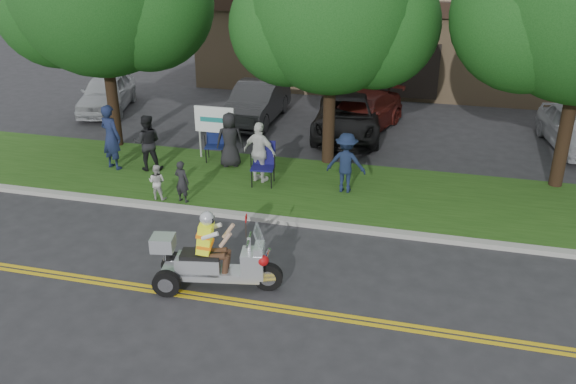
% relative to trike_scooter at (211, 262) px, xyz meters
% --- Properties ---
extents(ground, '(120.00, 120.00, 0.00)m').
position_rel_trike_scooter_xyz_m(ground, '(0.46, 0.12, -0.60)').
color(ground, '#28282B').
rests_on(ground, ground).
extents(centerline_near, '(60.00, 0.10, 0.01)m').
position_rel_trike_scooter_xyz_m(centerline_near, '(0.46, -0.46, -0.59)').
color(centerline_near, gold).
rests_on(centerline_near, ground).
extents(centerline_far, '(60.00, 0.10, 0.01)m').
position_rel_trike_scooter_xyz_m(centerline_far, '(0.46, -0.30, -0.59)').
color(centerline_far, gold).
rests_on(centerline_far, ground).
extents(curb, '(60.00, 0.25, 0.12)m').
position_rel_trike_scooter_xyz_m(curb, '(0.46, 3.17, -0.54)').
color(curb, '#A8A89E').
rests_on(curb, ground).
extents(grass_verge, '(60.00, 4.00, 0.10)m').
position_rel_trike_scooter_xyz_m(grass_verge, '(0.46, 5.32, -0.54)').
color(grass_verge, '#204913').
rests_on(grass_verge, ground).
extents(commercial_building, '(18.00, 8.20, 4.00)m').
position_rel_trike_scooter_xyz_m(commercial_building, '(2.46, 19.10, 1.41)').
color(commercial_building, '#9E7F5B').
rests_on(commercial_building, ground).
extents(tree_mid, '(5.88, 4.80, 7.05)m').
position_rel_trike_scooter_xyz_m(tree_mid, '(1.02, 7.35, 3.83)').
color(tree_mid, '#332114').
rests_on(tree_mid, ground).
extents(business_sign, '(1.25, 0.06, 1.75)m').
position_rel_trike_scooter_xyz_m(business_sign, '(-2.44, 6.72, 0.66)').
color(business_sign, silver).
rests_on(business_sign, ground).
extents(trike_scooter, '(2.62, 1.06, 1.72)m').
position_rel_trike_scooter_xyz_m(trike_scooter, '(0.00, 0.00, 0.00)').
color(trike_scooter, black).
rests_on(trike_scooter, ground).
extents(lawn_chair_a, '(0.70, 0.72, 1.18)m').
position_rel_trike_scooter_xyz_m(lawn_chair_a, '(-0.46, 5.25, 0.17)').
color(lawn_chair_a, black).
rests_on(lawn_chair_a, grass_verge).
extents(lawn_chair_b, '(0.66, 0.68, 1.07)m').
position_rel_trike_scooter_xyz_m(lawn_chair_b, '(-2.42, 6.66, 0.11)').
color(lawn_chair_b, black).
rests_on(lawn_chair_b, grass_verge).
extents(spectator_adult_left, '(0.82, 0.67, 1.94)m').
position_rel_trike_scooter_xyz_m(spectator_adult_left, '(-5.09, 5.21, 0.47)').
color(spectator_adult_left, '#182244').
rests_on(spectator_adult_left, grass_verge).
extents(spectator_adult_mid, '(0.96, 0.85, 1.66)m').
position_rel_trike_scooter_xyz_m(spectator_adult_mid, '(-4.03, 5.37, 0.34)').
color(spectator_adult_mid, black).
rests_on(spectator_adult_mid, grass_verge).
extents(spectator_adult_right, '(1.09, 0.68, 1.73)m').
position_rel_trike_scooter_xyz_m(spectator_adult_right, '(-0.59, 5.33, 0.37)').
color(spectator_adult_right, white).
rests_on(spectator_adult_right, grass_verge).
extents(spectator_chair_a, '(1.07, 0.62, 1.65)m').
position_rel_trike_scooter_xyz_m(spectator_chair_a, '(1.85, 5.25, 0.33)').
color(spectator_chair_a, '#15203B').
rests_on(spectator_chair_a, grass_verge).
extents(spectator_chair_b, '(0.93, 0.76, 1.64)m').
position_rel_trike_scooter_xyz_m(spectator_chair_b, '(-1.79, 6.24, 0.32)').
color(spectator_chair_b, black).
rests_on(spectator_chair_b, grass_verge).
extents(child_left, '(0.46, 0.36, 1.13)m').
position_rel_trike_scooter_xyz_m(child_left, '(-2.16, 3.52, 0.07)').
color(child_left, black).
rests_on(child_left, grass_verge).
extents(child_right, '(0.48, 0.38, 0.96)m').
position_rel_trike_scooter_xyz_m(child_right, '(-2.87, 3.52, -0.02)').
color(child_right, silver).
rests_on(child_right, grass_verge).
extents(parked_car_far_left, '(2.74, 4.43, 1.41)m').
position_rel_trike_scooter_xyz_m(parked_car_far_left, '(-8.54, 10.92, 0.10)').
color(parked_car_far_left, '#A7AAAE').
rests_on(parked_car_far_left, ground).
extents(parked_car_left, '(1.54, 4.35, 1.43)m').
position_rel_trike_scooter_xyz_m(parked_car_left, '(-2.44, 10.99, 0.11)').
color(parked_car_left, '#28282A').
rests_on(parked_car_left, ground).
extents(parked_car_mid, '(2.68, 5.02, 1.34)m').
position_rel_trike_scooter_xyz_m(parked_car_mid, '(1.10, 10.21, 0.07)').
color(parked_car_mid, black).
rests_on(parked_car_mid, ground).
extents(parked_car_right, '(2.98, 4.77, 1.29)m').
position_rel_trike_scooter_xyz_m(parked_car_right, '(1.48, 10.82, 0.04)').
color(parked_car_right, '#4E1612').
rests_on(parked_car_right, ground).
extents(parked_car_far_right, '(2.24, 4.25, 1.38)m').
position_rel_trike_scooter_xyz_m(parked_car_far_right, '(8.46, 10.76, 0.09)').
color(parked_car_far_right, '#A5A7AD').
rests_on(parked_car_far_right, ground).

